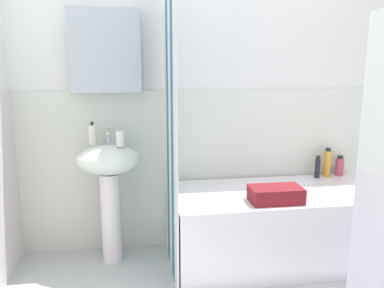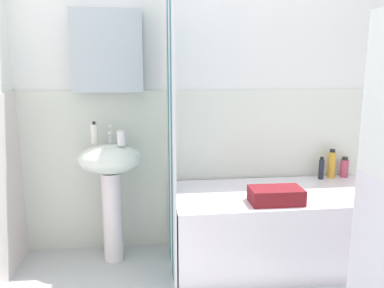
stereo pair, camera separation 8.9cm
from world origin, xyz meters
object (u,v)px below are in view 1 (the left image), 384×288
at_px(soap_dispenser, 92,134).
at_px(sink, 110,177).
at_px(bathtub, 276,225).
at_px(toothbrush_cup, 120,139).
at_px(shampoo_bottle, 340,166).
at_px(conditioner_bottle, 327,163).
at_px(lotion_bottle, 317,167).
at_px(towel_folded, 276,194).

bearing_deg(soap_dispenser, sink, -31.44).
xyz_separation_m(soap_dispenser, bathtub, (1.27, -0.23, -0.66)).
bearing_deg(toothbrush_cup, bathtub, -6.68).
xyz_separation_m(soap_dispenser, shampoo_bottle, (1.90, 0.07, -0.32)).
height_order(sink, conditioner_bottle, sink).
bearing_deg(bathtub, lotion_bottle, 31.84).
relative_size(soap_dispenser, lotion_bottle, 0.89).
distance_m(shampoo_bottle, towel_folded, 0.90).
bearing_deg(soap_dispenser, conditioner_bottle, 1.99).
xyz_separation_m(bathtub, lotion_bottle, (0.43, 0.27, 0.34)).
xyz_separation_m(shampoo_bottle, conditioner_bottle, (-0.11, -0.01, 0.03)).
height_order(sink, towel_folded, sink).
height_order(shampoo_bottle, conditioner_bottle, conditioner_bottle).
bearing_deg(sink, bathtub, -7.91).
distance_m(toothbrush_cup, shampoo_bottle, 1.75).
relative_size(shampoo_bottle, conditioner_bottle, 0.70).
relative_size(conditioner_bottle, lotion_bottle, 1.31).
distance_m(toothbrush_cup, conditioner_bottle, 1.63).
relative_size(lotion_bottle, towel_folded, 0.53).
height_order(bathtub, towel_folded, towel_folded).
bearing_deg(soap_dispenser, towel_folded, -20.49).
height_order(conditioner_bottle, towel_folded, conditioner_bottle).
bearing_deg(soap_dispenser, toothbrush_cup, -27.82).
distance_m(bathtub, conditioner_bottle, 0.70).
height_order(sink, bathtub, sink).
xyz_separation_m(sink, conditioner_bottle, (1.68, 0.13, 0.00)).
bearing_deg(toothbrush_cup, soap_dispenser, 152.18).
xyz_separation_m(bathtub, conditioner_bottle, (0.52, 0.29, 0.37)).
distance_m(lotion_bottle, towel_folded, 0.71).
bearing_deg(towel_folded, lotion_bottle, 41.96).
bearing_deg(conditioner_bottle, lotion_bottle, -166.58).
bearing_deg(toothbrush_cup, lotion_bottle, 5.29).
relative_size(sink, bathtub, 0.57).
distance_m(toothbrush_cup, towel_folded, 1.09).
height_order(soap_dispenser, bathtub, soap_dispenser).
bearing_deg(shampoo_bottle, towel_folded, -145.34).
xyz_separation_m(sink, toothbrush_cup, (0.08, -0.04, 0.28)).
bearing_deg(bathtub, sink, 172.09).
bearing_deg(conditioner_bottle, sink, -175.69).
distance_m(conditioner_bottle, lotion_bottle, 0.10).
height_order(toothbrush_cup, towel_folded, toothbrush_cup).
xyz_separation_m(toothbrush_cup, bathtub, (1.08, -0.13, -0.64)).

